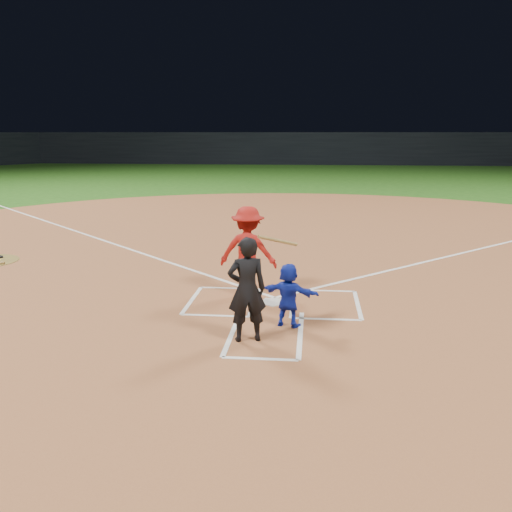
# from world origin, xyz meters

# --- Properties ---
(ground) EXTENTS (120.00, 120.00, 0.00)m
(ground) POSITION_xyz_m (0.00, 0.00, 0.00)
(ground) COLOR #205014
(ground) RESTS_ON ground
(home_plate_dirt) EXTENTS (28.00, 28.00, 0.01)m
(home_plate_dirt) POSITION_xyz_m (0.00, 6.00, 0.01)
(home_plate_dirt) COLOR brown
(home_plate_dirt) RESTS_ON ground
(stadium_wall_far) EXTENTS (80.00, 1.20, 3.20)m
(stadium_wall_far) POSITION_xyz_m (0.00, 48.00, 1.60)
(stadium_wall_far) COLOR black
(stadium_wall_far) RESTS_ON ground
(home_plate) EXTENTS (0.60, 0.60, 0.02)m
(home_plate) POSITION_xyz_m (0.00, 0.00, 0.02)
(home_plate) COLOR silver
(home_plate) RESTS_ON home_plate_dirt
(catcher) EXTENTS (1.05, 0.64, 1.08)m
(catcher) POSITION_xyz_m (0.34, -1.32, 0.55)
(catcher) COLOR #1629B2
(catcher) RESTS_ON home_plate_dirt
(umpire) EXTENTS (0.69, 0.54, 1.64)m
(umpire) POSITION_xyz_m (-0.27, -2.06, 0.83)
(umpire) COLOR black
(umpire) RESTS_ON home_plate_dirt
(chalk_markings) EXTENTS (28.35, 17.32, 0.01)m
(chalk_markings) POSITION_xyz_m (0.00, 5.29, 0.01)
(chalk_markings) COLOR white
(chalk_markings) RESTS_ON home_plate_dirt
(batter_at_plate) EXTENTS (1.59, 0.79, 1.77)m
(batter_at_plate) POSITION_xyz_m (-0.55, 0.50, 0.90)
(batter_at_plate) COLOR #A51712
(batter_at_plate) RESTS_ON home_plate_dirt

